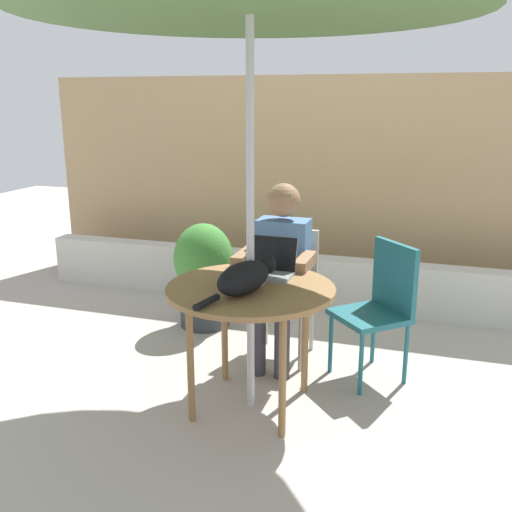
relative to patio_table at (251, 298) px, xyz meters
name	(u,v)px	position (x,y,z in m)	size (l,w,h in m)	color
ground_plane	(251,405)	(0.00, 0.00, -0.67)	(14.00, 14.00, 0.00)	#ADA399
fence_back	(331,185)	(0.00, 2.39, 0.31)	(5.71, 0.08, 1.96)	tan
planter_wall_low	(315,281)	(0.00, 1.79, -0.45)	(5.14, 0.20, 0.44)	beige
patio_table	(251,298)	(0.00, 0.00, 0.00)	(0.95, 0.95, 0.74)	olive
chair_occupied	(286,283)	(0.00, 0.78, -0.15)	(0.40, 0.40, 0.88)	#B2A899
chair_empty	(381,300)	(0.67, 0.62, -0.15)	(0.57, 0.57, 0.88)	#1E606B
person_seated	(280,265)	(0.00, 0.62, 0.02)	(0.48, 0.48, 1.22)	#4C72A5
laptop	(269,264)	(0.03, 0.26, 0.13)	(0.30, 0.25, 0.21)	gray
cat	(246,277)	(0.01, -0.09, 0.15)	(0.30, 0.63, 0.17)	black
potted_plant_near_fence	(204,272)	(-0.74, 1.08, -0.23)	(0.46, 0.46, 0.83)	#33383D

